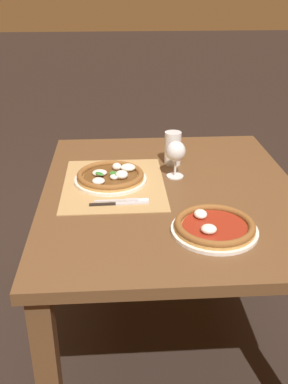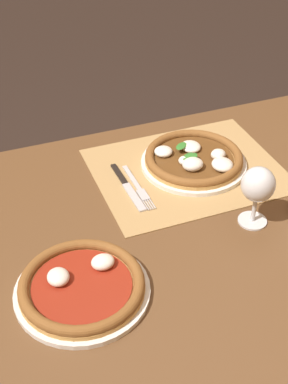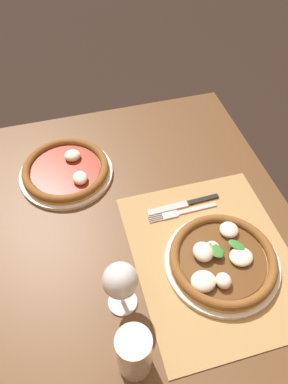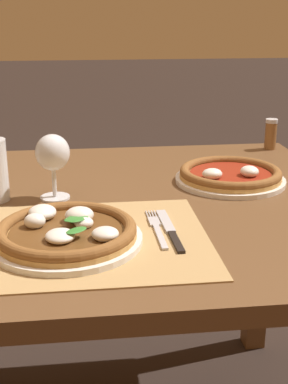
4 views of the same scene
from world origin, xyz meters
name	(u,v)px [view 4 (image 4 of 4)]	position (x,y,z in m)	size (l,w,h in m)	color
dining_table	(106,240)	(0.00, 0.00, 0.64)	(1.21, 1.00, 0.74)	brown
paper_placemat	(80,240)	(-0.06, -0.22, 0.74)	(0.50, 0.40, 0.00)	#A88451
pizza_near	(66,232)	(-0.09, -0.23, 0.76)	(0.29, 0.29, 0.05)	silver
pizza_far	(230,175)	(0.33, 0.10, 0.76)	(0.28, 0.28, 0.05)	silver
wine_glass	(53,155)	(-0.12, 0.03, 0.85)	(0.08, 0.08, 0.16)	silver
fork	(157,228)	(0.09, -0.19, 0.75)	(0.02, 0.20, 0.00)	#B7B7BC
knife	(170,230)	(0.12, -0.20, 0.75)	(0.02, 0.22, 0.01)	black
pepper_shaker	(271,134)	(0.55, 0.42, 0.79)	(0.04, 0.04, 0.10)	brown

